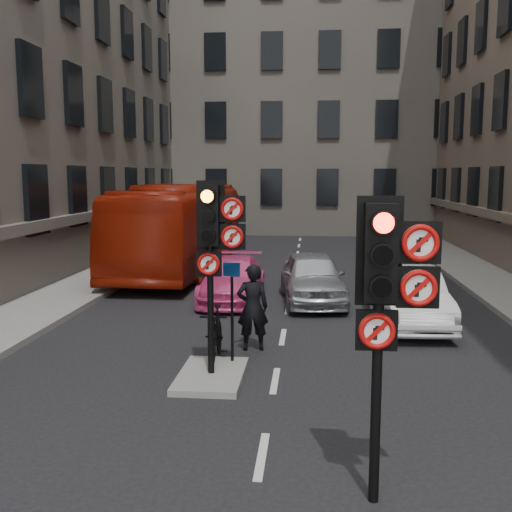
% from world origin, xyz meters
% --- Properties ---
extents(pavement_left, '(3.00, 50.00, 0.16)m').
position_xyz_m(pavement_left, '(-7.20, 12.00, 0.08)').
color(pavement_left, gray).
rests_on(pavement_left, ground).
extents(centre_island, '(1.20, 2.00, 0.12)m').
position_xyz_m(centre_island, '(-1.20, 5.00, 0.06)').
color(centre_island, gray).
rests_on(centre_island, ground).
extents(building_far, '(30.00, 14.00, 20.00)m').
position_xyz_m(building_far, '(0.00, 38.00, 10.00)').
color(building_far, '#6A6459').
rests_on(building_far, ground).
extents(signal_near, '(0.91, 0.40, 3.58)m').
position_xyz_m(signal_near, '(1.49, 0.99, 2.58)').
color(signal_near, black).
rests_on(signal_near, ground).
extents(signal_far, '(0.91, 0.40, 3.58)m').
position_xyz_m(signal_far, '(-1.11, 4.99, 2.70)').
color(signal_far, black).
rests_on(signal_far, centre_island).
extents(car_silver, '(2.21, 4.55, 1.50)m').
position_xyz_m(car_silver, '(0.69, 11.96, 0.75)').
color(car_silver, '#A8ABB0').
rests_on(car_silver, ground).
extents(car_white, '(1.69, 4.44, 1.44)m').
position_xyz_m(car_white, '(3.11, 9.53, 0.72)').
color(car_white, silver).
rests_on(car_white, ground).
extents(car_pink, '(1.89, 4.44, 1.28)m').
position_xyz_m(car_pink, '(-1.72, 12.04, 0.64)').
color(car_pink, '#E6438A').
rests_on(car_pink, ground).
extents(bus_red, '(3.09, 12.27, 3.40)m').
position_xyz_m(bus_red, '(-4.50, 17.75, 1.70)').
color(bus_red, maroon).
rests_on(bus_red, ground).
extents(motorcycle, '(0.60, 1.88, 1.12)m').
position_xyz_m(motorcycle, '(-1.27, 6.00, 0.56)').
color(motorcycle, black).
rests_on(motorcycle, ground).
extents(motorcyclist, '(0.77, 0.59, 1.90)m').
position_xyz_m(motorcyclist, '(-0.61, 6.92, 0.95)').
color(motorcyclist, black).
rests_on(motorcyclist, ground).
extents(info_sign, '(0.34, 0.13, 1.99)m').
position_xyz_m(info_sign, '(-0.90, 5.73, 1.40)').
color(info_sign, black).
rests_on(info_sign, centre_island).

